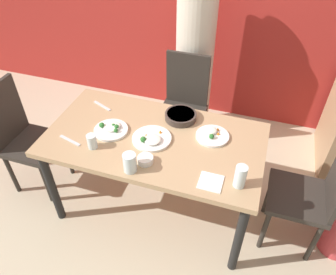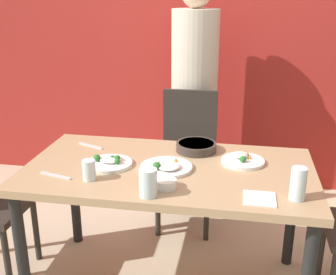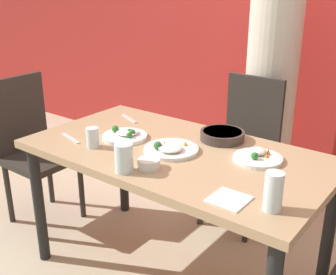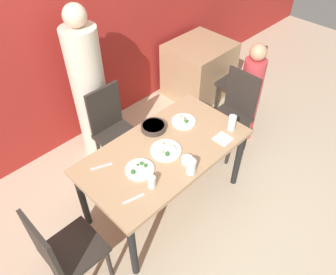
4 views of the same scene
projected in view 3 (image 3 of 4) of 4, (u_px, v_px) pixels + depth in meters
name	position (u px, v px, depth m)	size (l,w,h in m)	color
ground_plane	(175.00, 273.00, 2.32)	(10.00, 10.00, 0.00)	beige
wall_back	(301.00, 4.00, 2.94)	(10.00, 0.06, 2.70)	#A82823
dining_table	(175.00, 166.00, 2.09)	(1.49, 0.80, 0.74)	tan
chair_adult_spot	(244.00, 147.00, 2.69)	(0.40, 0.40, 0.95)	#2D2823
chair_empty_left	(33.00, 146.00, 2.70)	(0.40, 0.40, 0.95)	#2D2823
person_adult	(270.00, 95.00, 2.84)	(0.34, 0.34, 1.69)	beige
bowl_curry	(222.00, 135.00, 2.17)	(0.23, 0.23, 0.05)	#3D332D
plate_rice_adult	(258.00, 157.00, 1.94)	(0.23, 0.23, 0.05)	white
plate_rice_child	(125.00, 135.00, 2.21)	(0.24, 0.24, 0.05)	white
plate_noodles	(170.00, 149.00, 2.03)	(0.27, 0.27, 0.06)	white
bowl_rice_small	(149.00, 163.00, 1.85)	(0.10, 0.10, 0.04)	white
glass_water_tall	(124.00, 158.00, 1.81)	(0.08, 0.08, 0.13)	silver
glass_water_short	(273.00, 192.00, 1.50)	(0.07, 0.07, 0.15)	silver
glass_water_center	(93.00, 137.00, 2.07)	(0.06, 0.06, 0.10)	silver
napkin_folded	(229.00, 199.00, 1.59)	(0.14, 0.14, 0.01)	white
fork_steel	(71.00, 138.00, 2.20)	(0.18, 0.07, 0.01)	silver
spoon_steel	(129.00, 118.00, 2.50)	(0.17, 0.09, 0.01)	silver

